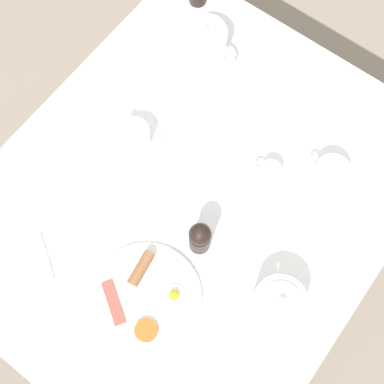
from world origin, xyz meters
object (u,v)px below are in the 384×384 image
at_px(creamer_jug, 270,173).
at_px(pepper_grinder, 200,238).
at_px(teacup_with_saucer_left, 331,174).
at_px(teacup_with_saucer_right, 134,137).
at_px(teapot_far, 205,42).
at_px(fork_by_plate, 302,79).
at_px(teapot_near, 279,305).
at_px(napkin_folded, 31,262).
at_px(breakfast_plate, 144,299).
at_px(knife_by_plate, 204,157).

xyz_separation_m(creamer_jug, pepper_grinder, (0.03, 0.25, 0.04)).
height_order(teacup_with_saucer_left, teacup_with_saucer_right, same).
distance_m(teapot_far, fork_by_plate, 0.29).
height_order(teapot_near, teacup_with_saucer_right, teapot_near).
bearing_deg(napkin_folded, teapot_near, -153.66).
distance_m(teacup_with_saucer_left, creamer_jug, 0.16).
bearing_deg(pepper_grinder, breakfast_plate, 82.50).
relative_size(pepper_grinder, fork_by_plate, 0.70).
bearing_deg(teacup_with_saucer_left, knife_by_plate, 26.53).
relative_size(breakfast_plate, napkin_folded, 1.89).
xyz_separation_m(breakfast_plate, pepper_grinder, (-0.02, -0.19, 0.05)).
relative_size(breakfast_plate, teapot_far, 1.34).
relative_size(breakfast_plate, pepper_grinder, 2.34).
bearing_deg(creamer_jug, teapot_far, -30.03).
bearing_deg(knife_by_plate, teacup_with_saucer_left, -153.47).
bearing_deg(creamer_jug, breakfast_plate, 82.40).
height_order(teapot_far, teacup_with_saucer_right, teapot_far).
bearing_deg(teacup_with_saucer_right, breakfast_plate, 132.37).
bearing_deg(creamer_jug, teapot_near, 127.04).
distance_m(teapot_near, teacup_with_saucer_right, 0.56).
bearing_deg(creamer_jug, napkin_folded, 58.00).
relative_size(teapot_near, fork_by_plate, 1.05).
relative_size(teapot_far, teacup_with_saucer_right, 1.39).
height_order(creamer_jug, pepper_grinder, pepper_grinder).
bearing_deg(knife_by_plate, napkin_folded, 70.58).
bearing_deg(teapot_far, teacup_with_saucer_right, 92.74).
xyz_separation_m(teapot_far, teacup_with_saucer_left, (-0.49, 0.12, -0.02)).
height_order(napkin_folded, fork_by_plate, napkin_folded).
relative_size(teacup_with_saucer_left, creamer_jug, 1.97).
bearing_deg(teapot_near, knife_by_plate, 24.86).
relative_size(teacup_with_saucer_left, teacup_with_saucer_right, 1.00).
distance_m(teacup_with_saucer_right, pepper_grinder, 0.33).
xyz_separation_m(teacup_with_saucer_left, fork_by_plate, (0.22, -0.21, -0.02)).
distance_m(teapot_near, teapot_far, 0.74).
bearing_deg(fork_by_plate, knife_by_plate, 77.80).
bearing_deg(teapot_near, napkin_folded, 81.07).
height_order(teapot_far, knife_by_plate, teapot_far).
bearing_deg(knife_by_plate, teapot_near, 150.13).
height_order(teapot_far, creamer_jug, teapot_far).
bearing_deg(fork_by_plate, teacup_with_saucer_left, 136.03).
xyz_separation_m(napkin_folded, knife_by_plate, (-0.17, -0.48, -0.00)).
height_order(teapot_near, creamer_jug, teapot_near).
bearing_deg(teapot_far, breakfast_plate, 114.33).
distance_m(teacup_with_saucer_left, knife_by_plate, 0.33).
xyz_separation_m(breakfast_plate, teacup_with_saucer_right, (0.28, -0.31, 0.02)).
bearing_deg(teacup_with_saucer_right, pepper_grinder, 158.26).
height_order(teapot_near, teapot_far, same).
bearing_deg(napkin_folded, fork_by_plate, -106.41).
height_order(breakfast_plate, knife_by_plate, breakfast_plate).
relative_size(fork_by_plate, knife_by_plate, 1.02).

